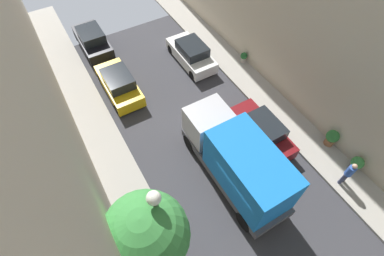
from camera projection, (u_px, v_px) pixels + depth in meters
ground at (246, 195)px, 14.44m from camera, size 32.00×32.00×0.00m
sidewalk_left at (156, 248)px, 12.87m from camera, size 2.00×44.00×0.15m
sidewalk_right at (319, 152)px, 15.88m from camera, size 2.00×44.00×0.15m
parked_car_left_2 at (119, 84)px, 18.10m from camera, size 1.78×4.20×1.57m
parked_car_left_3 at (92, 40)px, 20.73m from camera, size 1.78×4.20×1.57m
parked_car_right_1 at (261, 131)px, 15.91m from camera, size 1.78×4.20×1.57m
parked_car_right_2 at (191, 54)px, 19.84m from camera, size 1.78×4.20×1.57m
delivery_truck at (237, 161)px, 13.57m from camera, size 2.26×6.60×3.38m
pedestrian at (348, 173)px, 13.98m from camera, size 0.40×0.36×1.72m
street_tree_0 at (146, 235)px, 9.12m from camera, size 2.86×2.86×5.58m
potted_plant_0 at (244, 57)px, 19.88m from camera, size 0.47×0.47×0.74m
potted_plant_1 at (356, 164)px, 14.70m from camera, size 0.64×0.64×1.00m
potted_plant_2 at (332, 138)px, 15.66m from camera, size 0.69×0.69×1.04m
lamp_post at (160, 221)px, 9.55m from camera, size 0.44×0.44×6.08m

